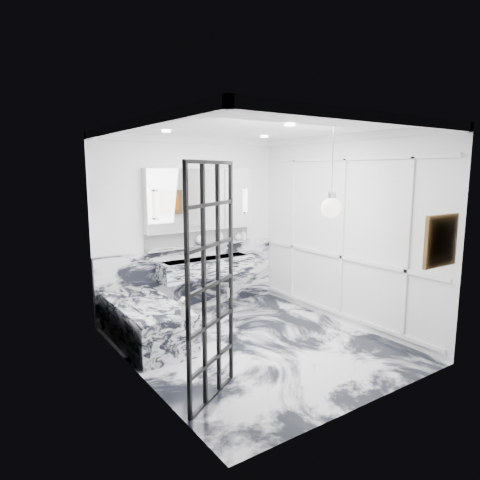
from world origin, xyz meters
TOP-DOWN VIEW (x-y plane):
  - floor at (0.00, 0.00)m, footprint 3.60×3.60m
  - ceiling at (0.00, 0.00)m, footprint 3.60×3.60m
  - wall_back at (0.00, 1.80)m, footprint 3.60×0.00m
  - wall_front at (0.00, -1.80)m, footprint 3.60×0.00m
  - wall_left at (-1.60, 0.00)m, footprint 0.00×3.60m
  - wall_right at (1.60, 0.00)m, footprint 0.00×3.60m
  - marble_clad_back at (0.00, 1.78)m, footprint 3.18×0.05m
  - marble_clad_left at (-1.59, 0.00)m, footprint 0.02×3.56m
  - panel_molding at (1.58, 0.00)m, footprint 0.03×3.40m
  - soap_bottle_a at (0.52, 1.71)m, footprint 0.10×0.10m
  - soap_bottle_b at (0.97, 1.71)m, footprint 0.09×0.09m
  - soap_bottle_c at (0.87, 1.71)m, footprint 0.15×0.15m
  - face_pot at (0.13, 1.71)m, footprint 0.16×0.16m
  - amber_bottle at (0.70, 1.71)m, footprint 0.04×0.04m
  - flower_vase at (-1.01, 0.09)m, footprint 0.07×0.07m
  - crittall_door at (-1.16, -0.82)m, footprint 0.77×0.49m
  - artwork at (1.20, -1.76)m, footprint 0.48×0.05m
  - pendant_light at (0.22, -1.05)m, footprint 0.22×0.22m
  - trough_sink at (0.15, 1.55)m, footprint 1.60×0.45m
  - ledge at (0.15, 1.72)m, footprint 1.90×0.14m
  - subway_tile at (0.15, 1.78)m, footprint 1.90×0.03m
  - mirror_cabinet at (0.15, 1.73)m, footprint 1.90×0.16m
  - sconce_left at (-0.67, 1.63)m, footprint 0.07×0.07m
  - sconce_right at (0.97, 1.63)m, footprint 0.07×0.07m
  - bathtub at (-1.18, 0.90)m, footprint 0.75×1.65m

SIDE VIEW (x-z plane):
  - floor at x=0.00m, z-range 0.00..0.00m
  - bathtub at x=-1.18m, z-range 0.00..0.55m
  - marble_clad_back at x=0.00m, z-range 0.00..1.05m
  - flower_vase at x=-1.01m, z-range 0.55..0.67m
  - trough_sink at x=0.15m, z-range 0.58..0.88m
  - ledge at x=0.15m, z-range 1.05..1.09m
  - amber_bottle at x=0.70m, z-range 1.09..1.19m
  - soap_bottle_c at x=0.87m, z-range 1.09..1.23m
  - face_pot at x=0.13m, z-range 1.08..1.25m
  - crittall_door at x=-1.16m, z-range 0.00..2.36m
  - soap_bottle_b at x=0.97m, z-range 1.09..1.27m
  - soap_bottle_a at x=0.52m, z-range 1.09..1.29m
  - subway_tile at x=0.15m, z-range 1.09..1.32m
  - panel_molding at x=1.58m, z-range 0.15..2.45m
  - marble_clad_left at x=-1.59m, z-range 0.00..2.68m
  - wall_back at x=0.00m, z-range -0.40..3.20m
  - wall_front at x=0.00m, z-range -0.40..3.20m
  - wall_left at x=-1.60m, z-range -0.40..3.20m
  - wall_right at x=1.60m, z-range -0.40..3.20m
  - artwork at x=1.20m, z-range 1.28..1.76m
  - sconce_left at x=-0.67m, z-range 1.58..1.98m
  - sconce_right at x=0.97m, z-range 1.58..1.98m
  - mirror_cabinet at x=0.15m, z-range 1.32..2.32m
  - pendant_light at x=0.22m, z-range 1.77..1.99m
  - ceiling at x=0.00m, z-range 2.80..2.80m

